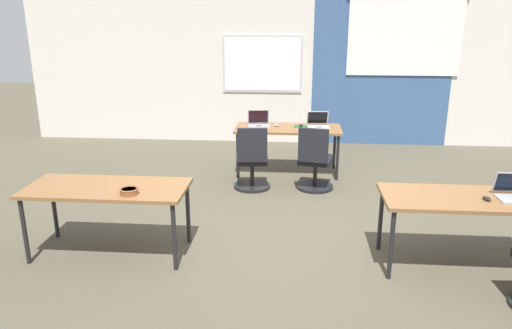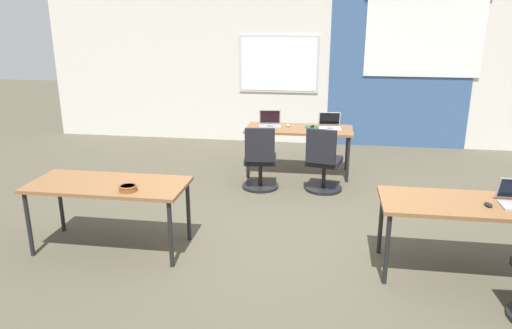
% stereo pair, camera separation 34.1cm
% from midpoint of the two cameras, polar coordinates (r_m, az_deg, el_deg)
% --- Properties ---
extents(ground_plane, '(24.00, 24.00, 0.00)m').
position_cam_midpoint_polar(ground_plane, '(5.50, 5.13, -8.18)').
color(ground_plane, '#4C4738').
extents(back_wall_assembly, '(10.00, 0.27, 2.80)m').
position_cam_midpoint_polar(back_wall_assembly, '(9.21, 7.45, 11.21)').
color(back_wall_assembly, silver).
rests_on(back_wall_assembly, ground).
extents(desk_near_left, '(1.60, 0.70, 0.72)m').
position_cam_midpoint_polar(desk_near_left, '(5.10, -15.20, -2.78)').
color(desk_near_left, brown).
rests_on(desk_near_left, ground).
extents(desk_near_right, '(1.60, 0.70, 0.72)m').
position_cam_midpoint_polar(desk_near_right, '(4.91, 25.75, -4.75)').
color(desk_near_right, brown).
rests_on(desk_near_right, ground).
extents(desk_far_center, '(1.60, 0.70, 0.72)m').
position_cam_midpoint_polar(desk_far_center, '(7.36, 6.43, 3.83)').
color(desk_far_center, brown).
rests_on(desk_far_center, ground).
extents(mouse_near_right_end, '(0.08, 0.11, 0.03)m').
position_cam_midpoint_polar(mouse_near_right_end, '(4.86, 27.59, -4.25)').
color(mouse_near_right_end, black).
rests_on(mouse_near_right_end, desk_near_right).
extents(laptop_far_left, '(0.36, 0.32, 0.23)m').
position_cam_midpoint_polar(laptop_far_left, '(7.45, 2.97, 4.95)').
color(laptop_far_left, '#9E9EA3').
rests_on(laptop_far_left, desk_far_center).
extents(mouse_far_left, '(0.08, 0.11, 0.03)m').
position_cam_midpoint_polar(mouse_far_left, '(7.43, 5.12, 4.60)').
color(mouse_far_left, '#B2B2B7').
rests_on(mouse_far_left, desk_far_center).
extents(chair_far_left, '(0.52, 0.56, 0.92)m').
position_cam_midpoint_polar(chair_far_left, '(6.71, 1.96, 0.10)').
color(chair_far_left, black).
rests_on(chair_far_left, ground).
extents(laptop_far_right, '(0.35, 0.33, 0.23)m').
position_cam_midpoint_polar(laptop_far_right, '(7.42, 10.01, 4.64)').
color(laptop_far_right, '#B7B7BC').
rests_on(laptop_far_right, desk_far_center).
extents(mousepad_far_right, '(0.22, 0.19, 0.00)m').
position_cam_midpoint_polar(mousepad_far_right, '(7.42, 7.97, 4.37)').
color(mousepad_far_right, '#23512D').
rests_on(mousepad_far_right, desk_far_center).
extents(mouse_far_right, '(0.08, 0.11, 0.03)m').
position_cam_midpoint_polar(mouse_far_right, '(7.42, 7.98, 4.52)').
color(mouse_far_right, black).
rests_on(mouse_far_right, mousepad_far_right).
extents(chair_far_right, '(0.52, 0.57, 0.92)m').
position_cam_midpoint_polar(chair_far_right, '(6.72, 9.38, -0.12)').
color(chair_far_right, black).
rests_on(chair_far_right, ground).
extents(snack_bowl, '(0.18, 0.18, 0.06)m').
position_cam_midpoint_polar(snack_bowl, '(4.79, -12.93, -2.72)').
color(snack_bowl, brown).
rests_on(snack_bowl, desk_near_left).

